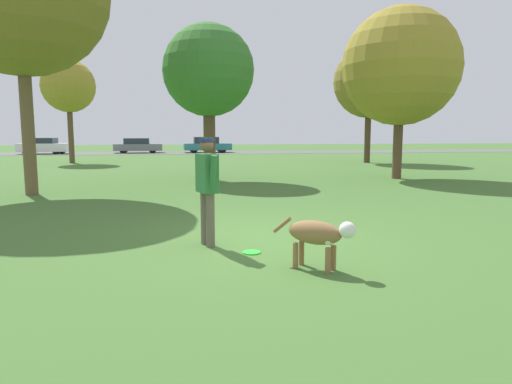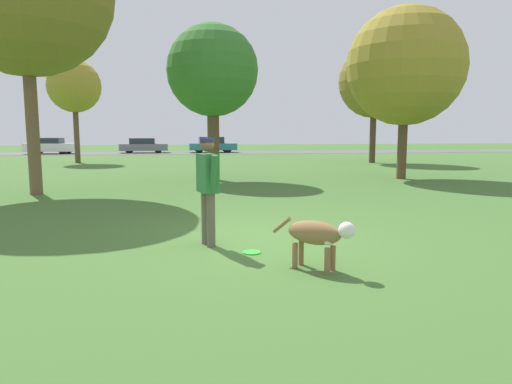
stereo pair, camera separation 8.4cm
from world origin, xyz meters
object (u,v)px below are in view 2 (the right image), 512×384
(person, at_px, (208,183))
(parked_car_grey, at_px, (144,146))
(dog, at_px, (318,235))
(tree_far_left, at_px, (74,87))
(tree_far_right, at_px, (374,82))
(tree_near_right, at_px, (405,67))
(parked_car_white, at_px, (50,146))
(parked_car_teal, at_px, (212,145))
(tree_mid_center, at_px, (213,71))
(frisbee, at_px, (252,252))

(person, distance_m, parked_car_grey, 33.35)
(dog, bearing_deg, tree_far_left, 151.84)
(tree_far_right, bearing_deg, tree_near_right, -106.19)
(tree_far_left, bearing_deg, dog, -70.51)
(parked_car_white, xyz_separation_m, parked_car_teal, (13.15, 0.49, 0.02))
(tree_mid_center, relative_size, parked_car_teal, 1.34)
(frisbee, xyz_separation_m, tree_near_right, (7.02, 9.69, 4.07))
(parked_car_white, xyz_separation_m, parked_car_grey, (7.32, 0.72, -0.03))
(person, distance_m, parked_car_white, 34.29)
(person, distance_m, frisbee, 1.24)
(frisbee, relative_size, tree_near_right, 0.04)
(dog, distance_m, frisbee, 1.24)
(tree_far_right, xyz_separation_m, tree_mid_center, (-9.52, -8.25, -0.66))
(dog, xyz_separation_m, frisbee, (-0.70, 0.92, -0.44))
(parked_car_teal, bearing_deg, parked_car_white, 179.86)
(tree_far_left, height_order, parked_car_white, tree_far_left)
(tree_far_right, bearing_deg, parked_car_teal, 119.05)
(tree_mid_center, distance_m, parked_car_teal, 23.41)
(tree_far_left, relative_size, tree_near_right, 0.93)
(tree_mid_center, bearing_deg, tree_far_right, 40.93)
(dog, xyz_separation_m, tree_far_left, (-7.77, 21.94, 3.83))
(dog, relative_size, parked_car_teal, 0.22)
(person, height_order, dog, person)
(tree_near_right, bearing_deg, tree_far_left, 141.18)
(person, xyz_separation_m, frisbee, (0.59, -0.54, -0.95))
(person, height_order, tree_near_right, tree_near_right)
(tree_mid_center, relative_size, parked_car_grey, 1.37)
(parked_car_grey, bearing_deg, parked_car_teal, -3.87)
(person, height_order, tree_mid_center, tree_mid_center)
(frisbee, bearing_deg, parked_car_teal, 87.77)
(tree_far_right, bearing_deg, tree_far_left, 171.48)
(frisbee, bearing_deg, tree_far_right, 62.64)
(dog, distance_m, tree_far_right, 21.76)
(tree_near_right, bearing_deg, frisbee, -125.92)
(tree_near_right, bearing_deg, tree_far_right, 73.81)
(frisbee, height_order, tree_far_right, tree_far_right)
(parked_car_white, relative_size, parked_car_teal, 0.95)
(tree_near_right, distance_m, tree_far_right, 9.21)
(person, xyz_separation_m, tree_far_right, (10.17, 17.98, 3.56))
(tree_far_left, bearing_deg, frisbee, -71.42)
(frisbee, relative_size, parked_car_teal, 0.06)
(tree_far_left, bearing_deg, tree_near_right, -38.82)
(tree_far_left, bearing_deg, parked_car_grey, 78.63)
(dog, xyz_separation_m, parked_car_grey, (-5.22, 34.58, 0.16))
(tree_far_right, bearing_deg, parked_car_grey, 132.99)
(tree_near_right, height_order, parked_car_teal, tree_near_right)
(tree_far_left, relative_size, parked_car_grey, 1.44)
(tree_far_left, bearing_deg, tree_far_right, -8.52)
(dog, relative_size, parked_car_grey, 0.23)
(tree_near_right, xyz_separation_m, parked_car_grey, (-11.54, 23.97, -3.47))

